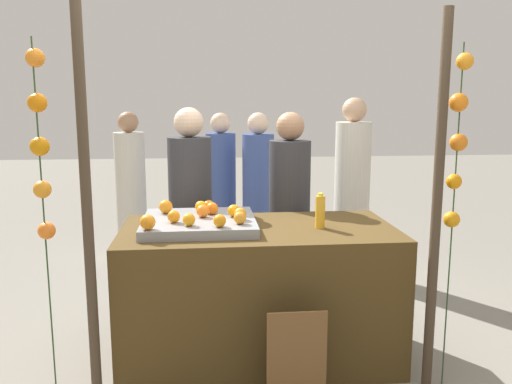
% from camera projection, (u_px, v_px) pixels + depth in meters
% --- Properties ---
extents(ground_plane, '(24.00, 24.00, 0.00)m').
position_uv_depth(ground_plane, '(258.00, 354.00, 3.46)').
color(ground_plane, gray).
extents(stall_counter, '(1.72, 0.88, 0.86)m').
position_uv_depth(stall_counter, '(258.00, 292.00, 3.39)').
color(stall_counter, '#4C3819').
rests_on(stall_counter, ground_plane).
extents(orange_tray, '(0.70, 0.66, 0.06)m').
position_uv_depth(orange_tray, '(199.00, 223.00, 3.31)').
color(orange_tray, gray).
rests_on(orange_tray, stall_counter).
extents(orange_0, '(0.08, 0.08, 0.08)m').
position_uv_depth(orange_0, '(220.00, 221.00, 3.06)').
color(orange_0, orange).
rests_on(orange_0, orange_tray).
extents(orange_1, '(0.07, 0.07, 0.07)m').
position_uv_depth(orange_1, '(209.00, 206.00, 3.50)').
color(orange_1, orange).
rests_on(orange_1, orange_tray).
extents(orange_2, '(0.08, 0.08, 0.08)m').
position_uv_depth(orange_2, '(174.00, 217.00, 3.17)').
color(orange_2, orange).
rests_on(orange_2, orange_tray).
extents(orange_3, '(0.08, 0.08, 0.08)m').
position_uv_depth(orange_3, '(201.00, 207.00, 3.46)').
color(orange_3, orange).
rests_on(orange_3, orange_tray).
extents(orange_4, '(0.09, 0.09, 0.09)m').
position_uv_depth(orange_4, '(148.00, 222.00, 3.00)').
color(orange_4, orange).
rests_on(orange_4, orange_tray).
extents(orange_5, '(0.09, 0.09, 0.09)m').
position_uv_depth(orange_5, '(166.00, 207.00, 3.44)').
color(orange_5, orange).
rests_on(orange_5, orange_tray).
extents(orange_6, '(0.08, 0.08, 0.08)m').
position_uv_depth(orange_6, '(240.00, 218.00, 3.14)').
color(orange_6, orange).
rests_on(orange_6, orange_tray).
extents(orange_7, '(0.08, 0.08, 0.08)m').
position_uv_depth(orange_7, '(212.00, 208.00, 3.40)').
color(orange_7, orange).
rests_on(orange_7, orange_tray).
extents(orange_8, '(0.08, 0.08, 0.08)m').
position_uv_depth(orange_8, '(203.00, 211.00, 3.32)').
color(orange_8, orange).
rests_on(orange_8, orange_tray).
extents(orange_9, '(0.08, 0.08, 0.08)m').
position_uv_depth(orange_9, '(189.00, 220.00, 3.09)').
color(orange_9, orange).
rests_on(orange_9, orange_tray).
extents(orange_10, '(0.08, 0.08, 0.08)m').
position_uv_depth(orange_10, '(234.00, 211.00, 3.33)').
color(orange_10, orange).
rests_on(orange_10, orange_tray).
extents(orange_11, '(0.08, 0.08, 0.08)m').
position_uv_depth(orange_11, '(240.00, 214.00, 3.25)').
color(orange_11, orange).
rests_on(orange_11, orange_tray).
extents(juice_bottle, '(0.06, 0.06, 0.22)m').
position_uv_depth(juice_bottle, '(320.00, 212.00, 3.29)').
color(juice_bottle, gold).
rests_on(juice_bottle, stall_counter).
extents(chalkboard_sign, '(0.32, 0.03, 0.57)m').
position_uv_depth(chalkboard_sign, '(296.00, 362.00, 2.80)').
color(chalkboard_sign, brown).
rests_on(chalkboard_sign, ground_plane).
extents(vendor_left, '(0.32, 0.32, 1.60)m').
position_uv_depth(vendor_left, '(191.00, 222.00, 3.95)').
color(vendor_left, '#333338').
rests_on(vendor_left, ground_plane).
extents(vendor_right, '(0.31, 0.31, 1.56)m').
position_uv_depth(vendor_right, '(289.00, 222.00, 4.03)').
color(vendor_right, '#333338').
rests_on(vendor_right, ground_plane).
extents(crowd_person_0, '(0.31, 0.31, 1.53)m').
position_uv_depth(crowd_person_0, '(258.00, 197.00, 5.18)').
color(crowd_person_0, '#384C8C').
rests_on(crowd_person_0, ground_plane).
extents(crowd_person_1, '(0.30, 0.30, 1.52)m').
position_uv_depth(crowd_person_1, '(221.00, 192.00, 5.45)').
color(crowd_person_1, '#384C8C').
rests_on(crowd_person_1, ground_plane).
extents(crowd_person_2, '(0.31, 0.31, 1.53)m').
position_uv_depth(crowd_person_2, '(131.00, 192.00, 5.40)').
color(crowd_person_2, beige).
rests_on(crowd_person_2, ground_plane).
extents(crowd_person_3, '(0.34, 0.34, 1.67)m').
position_uv_depth(crowd_person_3, '(352.00, 193.00, 5.02)').
color(crowd_person_3, beige).
rests_on(crowd_person_3, ground_plane).
extents(canopy_post_left, '(0.06, 0.06, 2.13)m').
position_uv_depth(canopy_post_left, '(87.00, 215.00, 2.72)').
color(canopy_post_left, '#473828').
rests_on(canopy_post_left, ground_plane).
extents(canopy_post_right, '(0.06, 0.06, 2.13)m').
position_uv_depth(canopy_post_right, '(437.00, 208.00, 2.90)').
color(canopy_post_right, '#473828').
rests_on(canopy_post_right, ground_plane).
extents(garland_strand_left, '(0.10, 0.11, 1.95)m').
position_uv_depth(garland_strand_left, '(40.00, 147.00, 2.61)').
color(garland_strand_left, '#2D4C23').
rests_on(garland_strand_left, ground_plane).
extents(garland_strand_right, '(0.12, 0.11, 1.95)m').
position_uv_depth(garland_strand_right, '(458.00, 141.00, 2.86)').
color(garland_strand_right, '#2D4C23').
rests_on(garland_strand_right, ground_plane).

